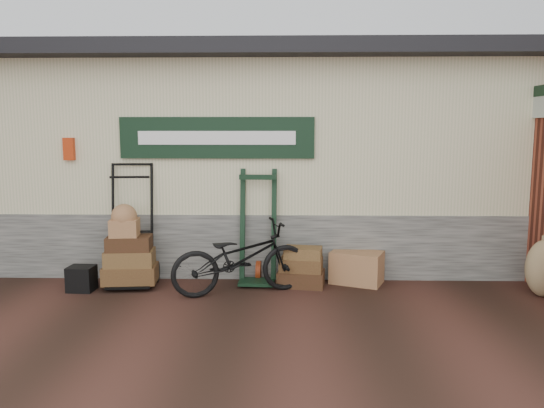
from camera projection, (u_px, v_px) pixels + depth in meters
The scene contains 9 objects.
ground at pixel (234, 302), 6.38m from camera, with size 80.00×80.00×0.00m, color black.
station_building at pixel (248, 156), 8.86m from camera, with size 14.40×4.10×3.20m.
porter_trolley at pixel (131, 223), 7.03m from camera, with size 0.82×0.62×1.65m, color black, non-canonical shape.
green_barrow at pixel (258, 227), 7.09m from camera, with size 0.55×0.47×1.53m, color black, non-canonical shape.
suitcase_stack at pixel (301, 266), 7.00m from camera, with size 0.60×0.38×0.53m, color #372411, non-canonical shape.
wicker_hamper at pixel (357, 267), 7.15m from camera, with size 0.66×0.43×0.43m, color brown.
black_trunk at pixel (82, 279), 6.81m from camera, with size 0.32×0.28×0.32m, color black.
bicycle at pixel (241, 254), 6.64m from camera, with size 1.76×0.61×1.02m, color black.
burlap_sack_left at pixel (544, 268), 6.54m from camera, with size 0.45×0.38×0.72m, color olive.
Camera 1 is at (0.61, -6.13, 2.07)m, focal length 35.00 mm.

